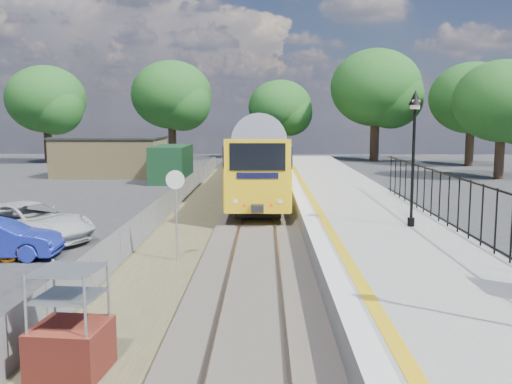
{
  "coord_description": "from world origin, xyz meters",
  "views": [
    {
      "loc": [
        0.3,
        -13.26,
        4.56
      ],
      "look_at": [
        -0.01,
        6.53,
        2.0
      ],
      "focal_mm": 40.0,
      "sensor_mm": 36.0,
      "label": 1
    }
  ],
  "objects_px": {
    "victorian_lamp_north": "(414,126)",
    "car_white": "(27,222)",
    "brick_plinth": "(70,324)",
    "train": "(261,148)",
    "speed_sign": "(176,200)"
  },
  "relations": [
    {
      "from": "victorian_lamp_north",
      "to": "car_white",
      "type": "height_order",
      "value": "victorian_lamp_north"
    },
    {
      "from": "brick_plinth",
      "to": "train",
      "type": "bearing_deg",
      "value": 84.67
    },
    {
      "from": "car_white",
      "to": "victorian_lamp_north",
      "type": "bearing_deg",
      "value": -72.84
    },
    {
      "from": "victorian_lamp_north",
      "to": "car_white",
      "type": "distance_m",
      "value": 14.35
    },
    {
      "from": "victorian_lamp_north",
      "to": "train",
      "type": "xyz_separation_m",
      "value": [
        -5.3,
        23.93,
        -1.96
      ]
    },
    {
      "from": "victorian_lamp_north",
      "to": "brick_plinth",
      "type": "distance_m",
      "value": 13.25
    },
    {
      "from": "train",
      "to": "speed_sign",
      "type": "relative_size",
      "value": 13.8
    },
    {
      "from": "brick_plinth",
      "to": "speed_sign",
      "type": "relative_size",
      "value": 0.67
    },
    {
      "from": "brick_plinth",
      "to": "speed_sign",
      "type": "bearing_deg",
      "value": 85.47
    },
    {
      "from": "train",
      "to": "car_white",
      "type": "height_order",
      "value": "train"
    },
    {
      "from": "train",
      "to": "car_white",
      "type": "bearing_deg",
      "value": -110.76
    },
    {
      "from": "train",
      "to": "speed_sign",
      "type": "bearing_deg",
      "value": -95.59
    },
    {
      "from": "car_white",
      "to": "brick_plinth",
      "type": "bearing_deg",
      "value": -131.0
    },
    {
      "from": "speed_sign",
      "to": "car_white",
      "type": "relative_size",
      "value": 0.56
    },
    {
      "from": "train",
      "to": "car_white",
      "type": "xyz_separation_m",
      "value": [
        -8.53,
        -22.5,
        -1.61
      ]
    }
  ]
}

